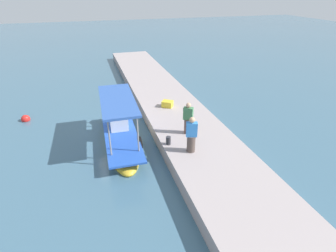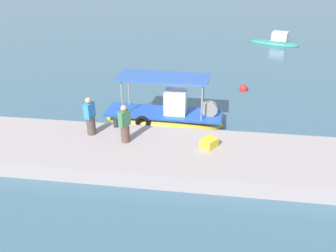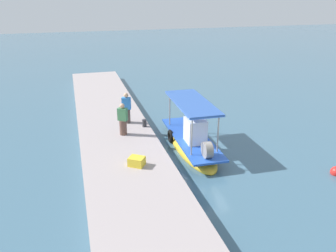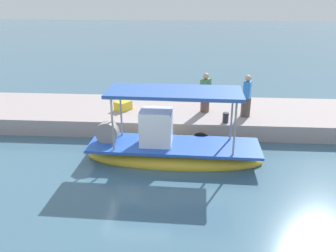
{
  "view_description": "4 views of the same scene",
  "coord_description": "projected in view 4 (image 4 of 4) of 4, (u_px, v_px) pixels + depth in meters",
  "views": [
    {
      "loc": [
        -13.96,
        1.06,
        7.61
      ],
      "look_at": [
        -2.02,
        -2.6,
        0.99
      ],
      "focal_mm": 28.12,
      "sensor_mm": 36.0,
      "label": 1
    },
    {
      "loc": [
        1.08,
        -16.17,
        8.11
      ],
      "look_at": [
        -0.81,
        -2.32,
        0.96
      ],
      "focal_mm": 36.38,
      "sensor_mm": 36.0,
      "label": 2
    },
    {
      "loc": [
        14.37,
        -5.85,
        7.88
      ],
      "look_at": [
        -1.92,
        -1.23,
        1.15
      ],
      "focal_mm": 36.62,
      "sensor_mm": 36.0,
      "label": 3
    },
    {
      "loc": [
        -1.92,
        11.2,
        5.77
      ],
      "look_at": [
        -1.03,
        -1.59,
        0.73
      ],
      "focal_mm": 37.41,
      "sensor_mm": 36.0,
      "label": 4
    }
  ],
  "objects": [
    {
      "name": "ground_plane",
      "position": [
        137.0,
        160.0,
        12.63
      ],
      "size": [
        120.0,
        120.0,
        0.0
      ],
      "primitive_type": "plane",
      "color": "#3F6379"
    },
    {
      "name": "dock_quay",
      "position": [
        149.0,
        115.0,
        16.1
      ],
      "size": [
        36.0,
        3.96,
        0.7
      ],
      "primitive_type": "cube",
      "color": "#A39695",
      "rests_on": "ground_plane"
    },
    {
      "name": "main_fishing_boat",
      "position": [
        171.0,
        149.0,
        12.5
      ],
      "size": [
        6.34,
        1.9,
        2.95
      ],
      "color": "gold",
      "rests_on": "ground_plane"
    },
    {
      "name": "fisherman_near_bollard",
      "position": [
        246.0,
        98.0,
        14.64
      ],
      "size": [
        0.49,
        0.56,
        1.79
      ],
      "color": "#50433D",
      "rests_on": "dock_quay"
    },
    {
      "name": "fisherman_by_crate",
      "position": [
        205.0,
        94.0,
        15.21
      ],
      "size": [
        0.54,
        0.56,
        1.73
      ],
      "color": "brown",
      "rests_on": "dock_quay"
    },
    {
      "name": "mooring_bollard",
      "position": [
        226.0,
        118.0,
        14.14
      ],
      "size": [
        0.24,
        0.24,
        0.42
      ],
      "primitive_type": "cylinder",
      "color": "#2D2D33",
      "rests_on": "dock_quay"
    },
    {
      "name": "cargo_crate",
      "position": [
        123.0,
        106.0,
        15.64
      ],
      "size": [
        0.81,
        0.85,
        0.4
      ],
      "primitive_type": "cube",
      "rotation": [
        0.0,
        0.0,
        0.96
      ],
      "color": "yellow",
      "rests_on": "dock_quay"
    }
  ]
}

